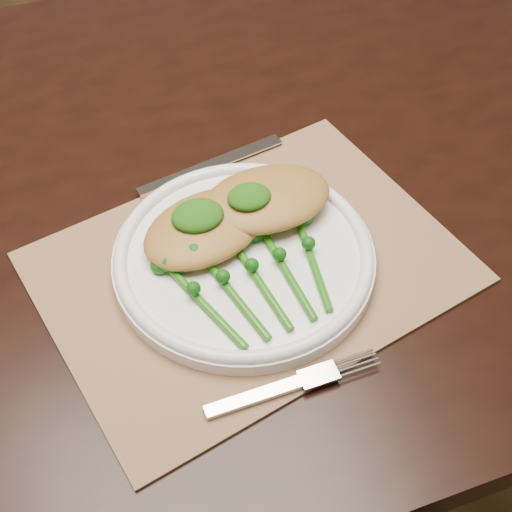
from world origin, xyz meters
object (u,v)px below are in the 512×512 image
object	(u,v)px
dining_table	(188,351)
placemat	(250,267)
chicken_fillet_left	(205,228)
broccolini_bundle	(260,283)
dinner_plate	(244,256)

from	to	relation	value
dining_table	placemat	distance (m)	0.41
placemat	chicken_fillet_left	distance (m)	0.06
chicken_fillet_left	broccolini_bundle	xyz separation A→B (m)	(0.03, -0.08, -0.01)
dining_table	placemat	size ratio (longest dim) A/B	3.85
placemat	dinner_plate	world-z (taller)	dinner_plate
placemat	broccolini_bundle	bearing A→B (deg)	-107.55
placemat	dinner_plate	distance (m)	0.02
chicken_fillet_left	placemat	bearing A→B (deg)	-68.51
chicken_fillet_left	dinner_plate	bearing A→B (deg)	-69.29
chicken_fillet_left	broccolini_bundle	distance (m)	0.09
placemat	chicken_fillet_left	bearing A→B (deg)	118.05
dinner_plate	broccolini_bundle	xyz separation A→B (m)	(0.00, -0.05, 0.01)
dinner_plate	broccolini_bundle	distance (m)	0.05
placemat	broccolini_bundle	distance (m)	0.05
dining_table	chicken_fillet_left	world-z (taller)	chicken_fillet_left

